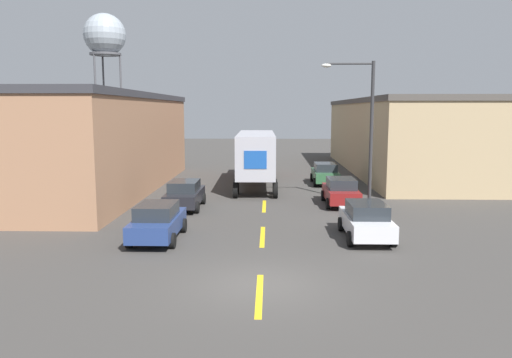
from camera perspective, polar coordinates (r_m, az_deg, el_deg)
ground_plane at (r=16.18m, az=0.45°, el=-11.92°), size 160.00×160.00×0.00m
road_centerline at (r=21.93m, az=0.75°, el=-6.58°), size 0.20×17.42×0.01m
warehouse_left at (r=36.59m, az=-20.96°, el=3.98°), size 12.54×23.88×6.61m
warehouse_right at (r=46.12m, az=15.70°, el=4.81°), size 8.24×28.42×6.43m
semi_truck at (r=36.58m, az=0.04°, el=2.92°), size 2.99×13.34×3.86m
parked_car_left_far at (r=28.15m, az=-8.16°, el=-1.73°), size 1.95×4.26×1.58m
parked_car_right_far at (r=37.38m, az=7.91°, el=0.65°), size 1.95×4.26×1.58m
parked_car_left_near at (r=21.59m, az=-11.19°, el=-4.76°), size 1.95×4.26×1.58m
parked_car_right_mid at (r=29.32m, az=9.67°, el=-1.38°), size 1.95×4.26×1.58m
parked_car_right_near at (r=21.93m, az=12.47°, el=-4.60°), size 1.95×4.26×1.58m
water_tower at (r=77.21m, az=-16.90°, el=15.35°), size 5.94×5.94×19.09m
street_lamp at (r=29.31m, az=12.38°, el=6.39°), size 3.02×0.32×8.21m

